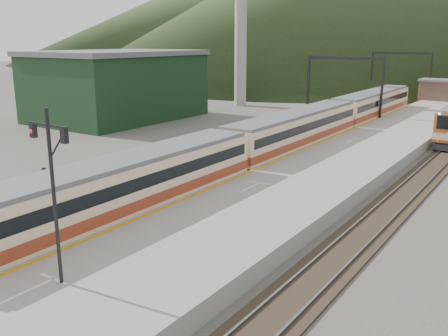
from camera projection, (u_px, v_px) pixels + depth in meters
The scene contains 13 objects.
track_main at pixel (313, 145), 47.91m from camera, with size 2.60×200.00×0.23m.
track_far at pixel (267, 140), 50.60m from camera, with size 2.60×200.00×0.23m.
track_second at pixel (440, 161), 41.70m from camera, with size 2.60×200.00×0.23m.
platform at pixel (363, 152), 43.17m from camera, with size 8.00×100.00×1.00m, color gray.
gantry_near at pixel (344, 77), 60.12m from camera, with size 9.55×0.25×8.00m.
gantry_far at pixel (400, 67), 80.22m from camera, with size 9.55×0.25×8.00m.
warehouse at pixel (117, 85), 63.55m from camera, with size 14.50×20.50×8.60m.
smokestack at pixel (241, 4), 73.72m from camera, with size 1.80×1.80×30.00m, color #9E998E.
hill_d at pixel (262, 5), 266.55m from camera, with size 200.00×200.00×55.00m, color #29441F.
main_train at pixel (296, 130), 44.40m from camera, with size 3.11×63.78×3.80m.
signal_mast at pixel (52, 179), 17.95m from camera, with size 2.20×0.26×6.66m.
short_signal_b at pixel (230, 146), 40.92m from camera, with size 0.25×0.21×2.27m.
short_signal_c at pixel (45, 180), 30.98m from camera, with size 0.26×0.22×2.27m.
Camera 1 is at (19.07, -3.71, 9.97)m, focal length 40.00 mm.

